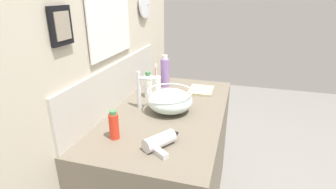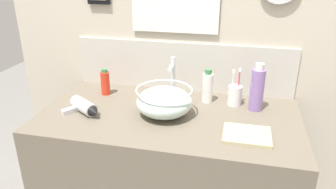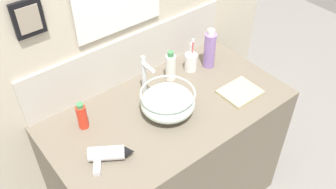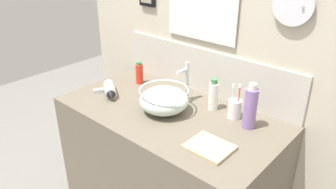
% 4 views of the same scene
% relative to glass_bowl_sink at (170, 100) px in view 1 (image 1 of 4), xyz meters
% --- Properties ---
extents(vanity_counter, '(1.24, 0.66, 0.83)m').
position_rel_glass_bowl_sink_xyz_m(vanity_counter, '(0.02, 0.02, -0.48)').
color(vanity_counter, '#6B6051').
rests_on(vanity_counter, ground).
extents(back_panel, '(2.01, 0.10, 2.40)m').
position_rel_glass_bowl_sink_xyz_m(back_panel, '(0.02, 0.38, 0.31)').
color(back_panel, beige).
rests_on(back_panel, ground).
extents(glass_bowl_sink, '(0.27, 0.27, 0.13)m').
position_rel_glass_bowl_sink_xyz_m(glass_bowl_sink, '(0.00, 0.00, 0.00)').
color(glass_bowl_sink, silver).
rests_on(glass_bowl_sink, vanity_counter).
extents(faucet, '(0.02, 0.10, 0.23)m').
position_rel_glass_bowl_sink_xyz_m(faucet, '(0.00, 0.18, 0.06)').
color(faucet, silver).
rests_on(faucet, vanity_counter).
extents(hair_drier, '(0.21, 0.16, 0.06)m').
position_rel_glass_bowl_sink_xyz_m(hair_drier, '(-0.38, -0.07, -0.04)').
color(hair_drier, silver).
rests_on(hair_drier, vanity_counter).
extents(toothbrush_cup, '(0.07, 0.07, 0.19)m').
position_rel_glass_bowl_sink_xyz_m(toothbrush_cup, '(0.32, 0.19, -0.02)').
color(toothbrush_cup, white).
rests_on(toothbrush_cup, vanity_counter).
extents(shampoo_bottle, '(0.05, 0.05, 0.15)m').
position_rel_glass_bowl_sink_xyz_m(shampoo_bottle, '(-0.37, 0.17, -0.00)').
color(shampoo_bottle, red).
rests_on(shampoo_bottle, vanity_counter).
extents(soap_dispenser, '(0.05, 0.05, 0.18)m').
position_rel_glass_bowl_sink_xyz_m(soap_dispenser, '(0.18, 0.20, 0.01)').
color(soap_dispenser, white).
rests_on(soap_dispenser, vanity_counter).
extents(spray_bottle, '(0.07, 0.07, 0.24)m').
position_rel_glass_bowl_sink_xyz_m(spray_bottle, '(0.42, 0.16, 0.04)').
color(spray_bottle, '#8C6BB2').
rests_on(spray_bottle, vanity_counter).
extents(hand_towel, '(0.20, 0.17, 0.02)m').
position_rel_glass_bowl_sink_xyz_m(hand_towel, '(0.39, -0.12, -0.06)').
color(hand_towel, tan).
rests_on(hand_towel, vanity_counter).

